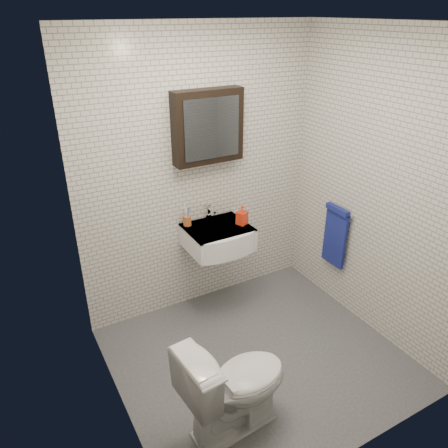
{
  "coord_description": "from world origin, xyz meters",
  "views": [
    {
      "loc": [
        -1.56,
        -2.23,
        2.57
      ],
      "look_at": [
        -0.07,
        0.45,
        1.05
      ],
      "focal_mm": 35.0,
      "sensor_mm": 36.0,
      "label": 1
    }
  ],
  "objects": [
    {
      "name": "toothbrush_cup",
      "position": [
        -0.16,
        0.93,
        0.9
      ],
      "size": [
        0.09,
        0.09,
        0.2
      ],
      "rotation": [
        0.0,
        0.0,
        -0.39
      ],
      "color": "#AD562B",
      "rests_on": "washbasin"
    },
    {
      "name": "mirror_cabinet",
      "position": [
        0.05,
        0.93,
        1.7
      ],
      "size": [
        0.6,
        0.15,
        0.6
      ],
      "color": "black",
      "rests_on": "room_shell"
    },
    {
      "name": "room_shell",
      "position": [
        0.0,
        0.0,
        1.47
      ],
      "size": [
        2.22,
        2.02,
        2.51
      ],
      "color": "silver",
      "rests_on": "ground"
    },
    {
      "name": "toilet",
      "position": [
        -0.49,
        -0.45,
        0.37
      ],
      "size": [
        0.77,
        0.48,
        0.75
      ],
      "primitive_type": "imported",
      "rotation": [
        0.0,
        0.0,
        1.65
      ],
      "color": "white",
      "rests_on": "ground"
    },
    {
      "name": "washbasin",
      "position": [
        0.05,
        0.73,
        0.76
      ],
      "size": [
        0.55,
        0.5,
        0.2
      ],
      "color": "white",
      "rests_on": "room_shell"
    },
    {
      "name": "ground",
      "position": [
        0.0,
        0.0,
        0.01
      ],
      "size": [
        2.2,
        2.0,
        0.01
      ],
      "primitive_type": "cube",
      "color": "#44464B",
      "rests_on": "ground"
    },
    {
      "name": "towel_rail",
      "position": [
        1.04,
        0.35,
        0.72
      ],
      "size": [
        0.09,
        0.3,
        0.58
      ],
      "color": "silver",
      "rests_on": "room_shell"
    },
    {
      "name": "soap_bottle",
      "position": [
        0.27,
        0.72,
        0.94
      ],
      "size": [
        0.1,
        0.11,
        0.18
      ],
      "primitive_type": "imported",
      "rotation": [
        0.0,
        0.0,
        0.36
      ],
      "color": "orange",
      "rests_on": "washbasin"
    },
    {
      "name": "faucet",
      "position": [
        0.05,
        0.93,
        0.92
      ],
      "size": [
        0.06,
        0.2,
        0.15
      ],
      "color": "silver",
      "rests_on": "washbasin"
    }
  ]
}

